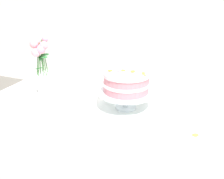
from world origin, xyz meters
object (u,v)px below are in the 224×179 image
(layer_cake, at_px, (126,81))
(flower_vase, at_px, (42,67))
(dining_table, at_px, (101,130))
(cake_stand, at_px, (126,94))
(teacup, at_px, (102,141))

(layer_cake, distance_m, flower_vase, 0.53)
(dining_table, relative_size, layer_cake, 5.78)
(dining_table, xyz_separation_m, layer_cake, (0.09, 0.11, 0.25))
(flower_vase, bearing_deg, cake_stand, -1.62)
(dining_table, relative_size, teacup, 10.76)
(dining_table, height_order, teacup, teacup)
(flower_vase, bearing_deg, dining_table, -15.59)
(teacup, bearing_deg, layer_cake, 95.60)
(layer_cake, xyz_separation_m, teacup, (0.04, -0.38, -0.13))
(dining_table, height_order, layer_cake, layer_cake)
(dining_table, distance_m, teacup, 0.32)
(teacup, bearing_deg, cake_stand, 95.61)
(cake_stand, relative_size, teacup, 2.23)
(cake_stand, xyz_separation_m, flower_vase, (-0.53, 0.02, 0.08))
(layer_cake, xyz_separation_m, flower_vase, (-0.53, 0.02, 0.01))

